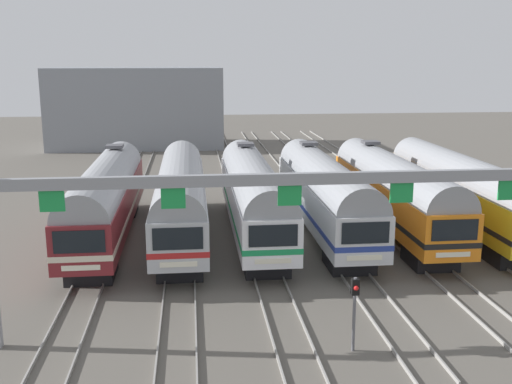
{
  "coord_description": "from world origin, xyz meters",
  "views": [
    {
      "loc": [
        -5.81,
        -35.4,
        10.7
      ],
      "look_at": [
        -1.8,
        1.82,
        2.34
      ],
      "focal_mm": 42.41,
      "sensor_mm": 36.0,
      "label": 1
    }
  ],
  "objects": [
    {
      "name": "maintenance_building",
      "position": [
        -12.27,
        39.85,
        4.75
      ],
      "size": [
        20.51,
        10.0,
        9.5
      ],
      "primitive_type": "cube",
      "color": "gray",
      "rests_on": "ground"
    },
    {
      "name": "commuter_train_maroon",
      "position": [
        -10.88,
        -0.0,
        2.69
      ],
      "size": [
        2.88,
        18.06,
        5.05
      ],
      "color": "maroon",
      "rests_on": "ground"
    },
    {
      "name": "commuter_train_orange",
      "position": [
        6.53,
        -0.0,
        2.69
      ],
      "size": [
        2.88,
        18.06,
        5.05
      ],
      "color": "orange",
      "rests_on": "ground"
    },
    {
      "name": "commuter_train_yellow",
      "position": [
        10.88,
        -0.01,
        2.69
      ],
      "size": [
        2.88,
        18.06,
        4.77
      ],
      "color": "gold",
      "rests_on": "ground"
    },
    {
      "name": "yard_signal_mast",
      "position": [
        0.0,
        -15.21,
        2.02
      ],
      "size": [
        0.28,
        0.35,
        2.89
      ],
      "color": "#59595E",
      "rests_on": "ground"
    },
    {
      "name": "commuter_train_silver",
      "position": [
        2.18,
        -0.0,
        2.69
      ],
      "size": [
        2.88,
        18.06,
        5.05
      ],
      "color": "silver",
      "rests_on": "ground"
    },
    {
      "name": "commuter_train_stainless",
      "position": [
        -6.53,
        -0.01,
        2.69
      ],
      "size": [
        2.88,
        18.06,
        4.77
      ],
      "color": "#B2B5BA",
      "rests_on": "ground"
    },
    {
      "name": "catenary_gantry",
      "position": [
        0.0,
        -13.5,
        5.38
      ],
      "size": [
        27.0,
        0.44,
        6.97
      ],
      "color": "gray",
      "rests_on": "ground"
    },
    {
      "name": "ground_plane",
      "position": [
        0.0,
        0.0,
        0.0
      ],
      "size": [
        160.0,
        160.0,
        0.0
      ],
      "primitive_type": "plane",
      "color": "#5B564F"
    },
    {
      "name": "track_bed",
      "position": [
        -0.0,
        17.0,
        0.07
      ],
      "size": [
        23.26,
        70.0,
        0.15
      ],
      "color": "gray",
      "rests_on": "ground"
    },
    {
      "name": "commuter_train_white",
      "position": [
        -2.18,
        -0.0,
        2.69
      ],
      "size": [
        2.88,
        18.06,
        5.05
      ],
      "color": "white",
      "rests_on": "ground"
    }
  ]
}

